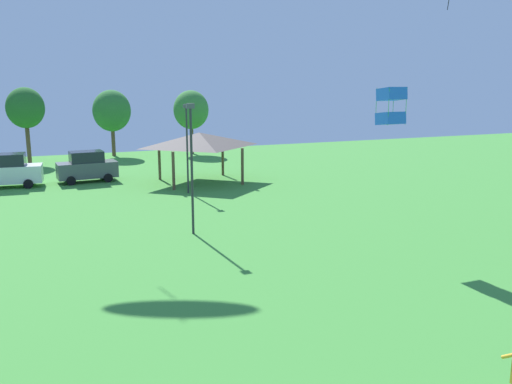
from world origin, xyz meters
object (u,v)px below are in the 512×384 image
Objects in this scene: treeline_tree_2 at (25,108)px; parked_car_second_from_left at (87,167)px; kite_flying_0 at (391,106)px; treeline_tree_4 at (191,110)px; park_pavilion at (199,140)px; light_post_0 at (187,143)px; light_post_2 at (192,162)px; parked_car_leftmost at (6,171)px; treeline_tree_3 at (112,111)px.

parked_car_second_from_left is at bearing -71.44° from treeline_tree_2.
kite_flying_0 reaches higher than treeline_tree_2.
treeline_tree_2 is (-3.88, 11.54, 3.75)m from parked_car_second_from_left.
treeline_tree_2 is 1.06× the size of treeline_tree_4.
park_pavilion is 1.02× the size of treeline_tree_4.
light_post_0 is 0.86× the size of treeline_tree_2.
parked_car_second_from_left is (-10.62, 21.39, -5.06)m from kite_flying_0.
treeline_tree_4 reaches higher than parked_car_second_from_left.
parked_car_second_from_left is 12.74m from treeline_tree_2.
light_post_2 is at bearing -82.35° from parked_car_second_from_left.
parked_car_leftmost is 5.37m from parked_car_second_from_left.
treeline_tree_3 reaches higher than parked_car_second_from_left.
light_post_2 is at bearing -56.44° from parked_car_leftmost.
treeline_tree_4 is (3.78, 15.44, 1.29)m from park_pavilion.
treeline_tree_3 is at bearing 14.61° from treeline_tree_2.
parked_car_leftmost is at bearing 126.84° from kite_flying_0.
parked_car_leftmost is 0.76× the size of treeline_tree_4.
treeline_tree_3 is (7.67, 2.00, -0.50)m from treeline_tree_2.
parked_car_second_from_left is at bearing 156.72° from park_pavilion.
kite_flying_0 is 0.28× the size of light_post_0.
treeline_tree_2 reaches higher than treeline_tree_4.
light_post_0 is (-4.94, 14.62, -2.89)m from kite_flying_0.
kite_flying_0 is 33.64m from treeline_tree_4.
parked_car_second_from_left is at bearing 101.57° from light_post_2.
light_post_0 is 9.70m from light_post_2.
treeline_tree_3 is at bearing 95.30° from light_post_0.
parked_car_leftmost is (-15.98, 21.33, -5.02)m from kite_flying_0.
parked_car_leftmost is at bearing -143.72° from treeline_tree_4.
treeline_tree_3 is at bearing 70.44° from parked_car_second_from_left.
light_post_2 is at bearing -105.77° from treeline_tree_4.
park_pavilion is 17.25m from treeline_tree_3.
light_post_0 is 20.72m from treeline_tree_2.
light_post_0 is (5.68, -6.78, 2.17)m from parked_car_second_from_left.
light_post_2 reaches higher than light_post_0.
treeline_tree_2 is 7.94m from treeline_tree_3.
parked_car_leftmost is 0.75× the size of treeline_tree_3.
kite_flying_0 is 18.66m from park_pavilion.
treeline_tree_4 is at bearing 73.41° from light_post_0.
kite_flying_0 is 35.64m from treeline_tree_3.
parked_car_second_from_left is 9.10m from light_post_0.
light_post_2 is at bearing -108.13° from park_pavilion.
park_pavilion is 1.03× the size of light_post_2.
parked_car_second_from_left is 16.69m from light_post_2.
treeline_tree_2 reaches higher than light_post_2.
park_pavilion is (7.55, -3.25, 1.97)m from parked_car_second_from_left.
light_post_2 is at bearing -90.92° from treeline_tree_3.
park_pavilion is at bearing -52.32° from treeline_tree_2.
park_pavilion is (12.91, -3.19, 1.93)m from parked_car_leftmost.
park_pavilion reaches higher than parked_car_second_from_left.
kite_flying_0 reaches higher than parked_car_leftmost.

